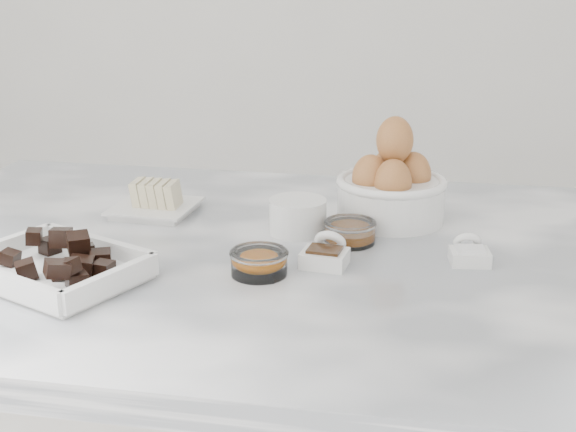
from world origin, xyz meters
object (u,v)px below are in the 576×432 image
(sugar_ramekin, at_px, (298,215))
(chocolate_dish, at_px, (55,262))
(salt_spoon, at_px, (469,253))
(egg_bowl, at_px, (391,187))
(vanilla_spoon, at_px, (326,254))
(butter_plate, at_px, (153,202))
(honey_bowl, at_px, (350,231))
(zest_bowl, at_px, (259,261))

(sugar_ramekin, bearing_deg, chocolate_dish, -138.90)
(sugar_ramekin, distance_m, salt_spoon, 0.26)
(egg_bowl, bearing_deg, vanilla_spoon, -109.47)
(chocolate_dish, bearing_deg, butter_plate, 84.31)
(chocolate_dish, distance_m, honey_bowl, 0.41)
(chocolate_dish, bearing_deg, zest_bowl, 14.48)
(butter_plate, height_order, vanilla_spoon, butter_plate)
(zest_bowl, bearing_deg, butter_plate, 135.43)
(chocolate_dish, xyz_separation_m, egg_bowl, (0.40, 0.32, 0.03))
(sugar_ramekin, bearing_deg, vanilla_spoon, -63.39)
(sugar_ramekin, relative_size, salt_spoon, 1.24)
(sugar_ramekin, height_order, vanilla_spoon, sugar_ramekin)
(sugar_ramekin, xyz_separation_m, zest_bowl, (-0.02, -0.17, -0.01))
(honey_bowl, height_order, zest_bowl, same)
(butter_plate, height_order, egg_bowl, egg_bowl)
(sugar_ramekin, height_order, zest_bowl, sugar_ramekin)
(honey_bowl, distance_m, vanilla_spoon, 0.09)
(butter_plate, xyz_separation_m, salt_spoon, (0.49, -0.12, -0.01))
(honey_bowl, relative_size, vanilla_spoon, 0.99)
(salt_spoon, bearing_deg, vanilla_spoon, -166.62)
(sugar_ramekin, xyz_separation_m, honey_bowl, (0.08, -0.03, -0.01))
(zest_bowl, distance_m, salt_spoon, 0.28)
(butter_plate, bearing_deg, egg_bowl, 5.43)
(chocolate_dish, height_order, sugar_ramekin, chocolate_dish)
(sugar_ramekin, relative_size, zest_bowl, 1.10)
(sugar_ramekin, height_order, honey_bowl, sugar_ramekin)
(salt_spoon, bearing_deg, zest_bowl, -160.20)
(honey_bowl, bearing_deg, sugar_ramekin, 159.65)
(honey_bowl, bearing_deg, egg_bowl, 66.18)
(chocolate_dish, distance_m, egg_bowl, 0.51)
(honey_bowl, height_order, vanilla_spoon, vanilla_spoon)
(butter_plate, bearing_deg, salt_spoon, -14.06)
(egg_bowl, height_order, vanilla_spoon, egg_bowl)
(vanilla_spoon, bearing_deg, salt_spoon, 13.38)
(chocolate_dish, bearing_deg, salt_spoon, 17.27)
(chocolate_dish, relative_size, salt_spoon, 3.81)
(chocolate_dish, xyz_separation_m, zest_bowl, (0.25, 0.06, -0.01))
(chocolate_dish, relative_size, butter_plate, 1.98)
(egg_bowl, relative_size, honey_bowl, 2.24)
(butter_plate, relative_size, sugar_ramekin, 1.55)
(butter_plate, height_order, sugar_ramekin, butter_plate)
(egg_bowl, distance_m, salt_spoon, 0.20)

